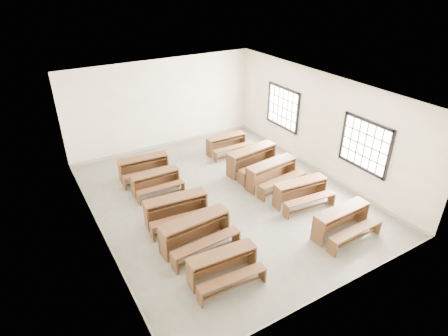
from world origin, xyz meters
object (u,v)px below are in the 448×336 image
desk_set_6 (301,190)px  desk_set_5 (342,220)px  desk_set_1 (196,231)px  desk_set_8 (253,158)px  desk_set_7 (272,172)px  desk_set_3 (156,181)px  desk_set_4 (144,166)px  desk_set_0 (223,264)px  desk_set_9 (227,143)px  desk_set_2 (177,208)px

desk_set_6 → desk_set_5: bearing=-86.0°
desk_set_1 → desk_set_6: desk_set_1 is taller
desk_set_8 → desk_set_7: bearing=-96.5°
desk_set_3 → desk_set_4: 1.01m
desk_set_5 → desk_set_0: bearing=175.0°
desk_set_1 → desk_set_9: (3.26, 4.01, -0.07)m
desk_set_0 → desk_set_6: (3.37, 1.41, 0.01)m
desk_set_6 → desk_set_9: desk_set_6 is taller
desk_set_9 → desk_set_4: bearing=-176.0°
desk_set_7 → desk_set_9: 2.64m
desk_set_0 → desk_set_4: desk_set_4 is taller
desk_set_2 → desk_set_6: desk_set_2 is taller
desk_set_5 → desk_set_9: 5.44m
desk_set_8 → desk_set_0: bearing=-138.6°
desk_set_4 → desk_set_6: 4.91m
desk_set_3 → desk_set_9: 3.38m
desk_set_5 → desk_set_6: size_ratio=0.99×
desk_set_1 → desk_set_4: bearing=84.9°
desk_set_7 → desk_set_9: size_ratio=1.22×
desk_set_1 → desk_set_6: bearing=-0.9°
desk_set_4 → desk_set_7: (3.19, -2.45, 0.04)m
desk_set_4 → desk_set_7: size_ratio=0.89×
desk_set_0 → desk_set_4: bearing=92.5°
desk_set_5 → desk_set_8: size_ratio=0.87×
desk_set_5 → desk_set_3: bearing=125.5°
desk_set_2 → desk_set_6: bearing=-10.7°
desk_set_3 → desk_set_7: (3.19, -1.44, 0.08)m
desk_set_1 → desk_set_5: bearing=-26.8°
desk_set_1 → desk_set_4: desk_set_1 is taller
desk_set_3 → desk_set_6: 4.22m
desk_set_0 → desk_set_8: size_ratio=0.84×
desk_set_1 → desk_set_4: 3.82m
desk_set_1 → desk_set_9: 5.17m
desk_set_0 → desk_set_3: desk_set_0 is taller
desk_set_3 → desk_set_9: desk_set_9 is taller
desk_set_1 → desk_set_8: 4.08m
desk_set_7 → desk_set_0: bearing=-146.8°
desk_set_1 → desk_set_9: desk_set_1 is taller
desk_set_3 → desk_set_6: (3.28, -2.65, 0.04)m
desk_set_5 → desk_set_7: size_ratio=0.91×
desk_set_0 → desk_set_8: desk_set_8 is taller
desk_set_9 → desk_set_3: bearing=-158.7°
desk_set_0 → desk_set_5: bearing=0.4°
desk_set_8 → desk_set_2: bearing=-165.5°
desk_set_4 → desk_set_9: 3.17m
desk_set_8 → desk_set_9: 1.59m
desk_set_8 → desk_set_1: bearing=-150.5°
desk_set_6 → desk_set_3: bearing=146.9°
desk_set_1 → desk_set_6: 3.38m
desk_set_1 → desk_set_9: size_ratio=1.21×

